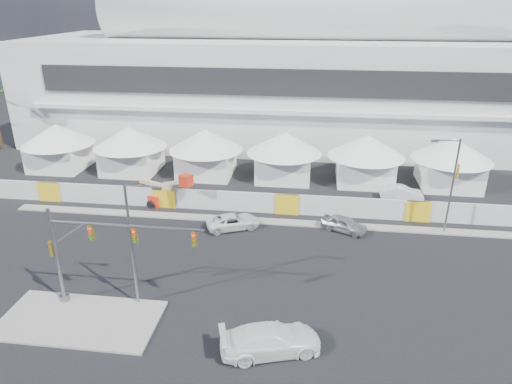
# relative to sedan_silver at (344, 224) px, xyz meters

# --- Properties ---
(ground) EXTENTS (160.00, 160.00, 0.00)m
(ground) POSITION_rel_sedan_silver_xyz_m (-11.22, -11.60, -0.69)
(ground) COLOR black
(ground) RESTS_ON ground
(median_island) EXTENTS (10.00, 5.00, 0.15)m
(median_island) POSITION_rel_sedan_silver_xyz_m (-17.22, -14.60, -0.61)
(median_island) COLOR gray
(median_island) RESTS_ON ground
(far_curb) EXTENTS (80.00, 1.20, 0.12)m
(far_curb) POSITION_rel_sedan_silver_xyz_m (8.78, 0.90, -0.63)
(far_curb) COLOR gray
(far_curb) RESTS_ON ground
(stadium) EXTENTS (80.00, 24.80, 21.98)m
(stadium) POSITION_rel_sedan_silver_xyz_m (-2.51, 29.90, 8.76)
(stadium) COLOR silver
(stadium) RESTS_ON ground
(tent_row) EXTENTS (53.40, 8.40, 5.40)m
(tent_row) POSITION_rel_sedan_silver_xyz_m (-10.72, 12.40, 2.46)
(tent_row) COLOR white
(tent_row) RESTS_ON ground
(hoarding_fence) EXTENTS (70.00, 0.25, 2.00)m
(hoarding_fence) POSITION_rel_sedan_silver_xyz_m (-5.22, 2.90, 0.31)
(hoarding_fence) COLOR silver
(hoarding_fence) RESTS_ON ground
(sedan_silver) EXTENTS (3.14, 4.34, 1.37)m
(sedan_silver) POSITION_rel_sedan_silver_xyz_m (0.00, 0.00, 0.00)
(sedan_silver) COLOR #B9BABF
(sedan_silver) RESTS_ON ground
(pickup_curb) EXTENTS (3.89, 5.20, 1.31)m
(pickup_curb) POSITION_rel_sedan_silver_xyz_m (-9.76, -0.71, -0.03)
(pickup_curb) COLOR white
(pickup_curb) RESTS_ON ground
(pickup_near) EXTENTS (4.02, 6.27, 1.69)m
(pickup_near) POSITION_rel_sedan_silver_xyz_m (-4.91, -15.75, 0.16)
(pickup_near) COLOR white
(pickup_near) RESTS_ON ground
(lot_car_a) EXTENTS (1.63, 4.32, 1.41)m
(lot_car_a) POSITION_rel_sedan_silver_xyz_m (6.18, 7.85, 0.02)
(lot_car_a) COLOR white
(lot_car_a) RESTS_ON ground
(traffic_mast) EXTENTS (10.25, 0.66, 6.79)m
(traffic_mast) POSITION_rel_sedan_silver_xyz_m (-16.88, -12.83, 3.32)
(traffic_mast) COLOR slate
(traffic_mast) RESTS_ON median_island
(streetlight_median) EXTENTS (2.39, 0.24, 8.63)m
(streetlight_median) POSITION_rel_sedan_silver_xyz_m (-13.93, -12.40, 4.42)
(streetlight_median) COLOR slate
(streetlight_median) RESTS_ON median_island
(streetlight_curb) EXTENTS (2.53, 0.57, 8.53)m
(streetlight_curb) POSITION_rel_sedan_silver_xyz_m (8.57, 0.90, 4.26)
(streetlight_curb) COLOR slate
(streetlight_curb) RESTS_ON ground
(boom_lift) EXTENTS (7.95, 3.15, 3.89)m
(boom_lift) POSITION_rel_sedan_silver_xyz_m (-18.61, 3.90, 0.36)
(boom_lift) COLOR red
(boom_lift) RESTS_ON ground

